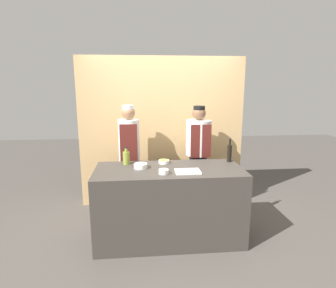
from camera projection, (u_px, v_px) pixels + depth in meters
ground_plane at (169, 237)px, 3.68m from camera, size 14.00×14.00×0.00m
cabinet_wall at (162, 132)px, 4.62m from camera, size 2.65×0.18×2.40m
counter at (169, 204)px, 3.59m from camera, size 1.84×0.79×0.94m
sauce_bowl_purple at (141, 166)px, 3.50m from camera, size 0.17×0.17×0.06m
sauce_bowl_white at (164, 171)px, 3.28m from camera, size 0.12×0.12×0.05m
sauce_bowl_yellow at (164, 161)px, 3.72m from camera, size 0.14×0.14×0.04m
cutting_board at (188, 171)px, 3.34m from camera, size 0.30×0.21×0.02m
bottle_soy at (229, 153)px, 3.78m from camera, size 0.06×0.06×0.32m
bottle_oil at (126, 157)px, 3.66m from camera, size 0.09×0.09×0.23m
chef_left at (130, 156)px, 4.19m from camera, size 0.31×0.31×1.67m
chef_right at (198, 156)px, 4.29m from camera, size 0.38×0.38×1.66m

